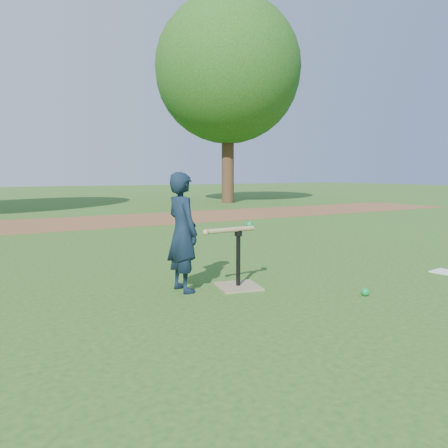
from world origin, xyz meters
TOP-DOWN VIEW (x-y plane):
  - ground at (0.00, 0.00)m, footprint 80.00×80.00m
  - dirt_strip at (0.00, 7.50)m, footprint 24.00×3.00m
  - child at (-0.82, 0.54)m, footprint 0.32×0.47m
  - wiffle_ball_ground at (0.66, -0.54)m, footprint 0.08×0.08m
  - clipboard at (2.32, -0.28)m, footprint 0.33×0.27m
  - batting_tee at (-0.25, 0.37)m, footprint 0.51×0.51m
  - swing_action at (-0.35, 0.36)m, footprint 0.66×0.17m
  - tree_right at (6.50, 12.00)m, footprint 5.80×5.80m

SIDE VIEW (x-z plane):
  - ground at x=0.00m, z-range 0.00..0.00m
  - dirt_strip at x=0.00m, z-range 0.00..0.01m
  - clipboard at x=2.32m, z-range 0.00..0.01m
  - wiffle_ball_ground at x=0.66m, z-range 0.00..0.08m
  - batting_tee at x=-0.25m, z-range -0.20..0.42m
  - child at x=-0.82m, z-range 0.00..1.22m
  - swing_action at x=-0.35m, z-range 0.58..0.69m
  - tree_right at x=6.50m, z-range 1.19..9.39m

